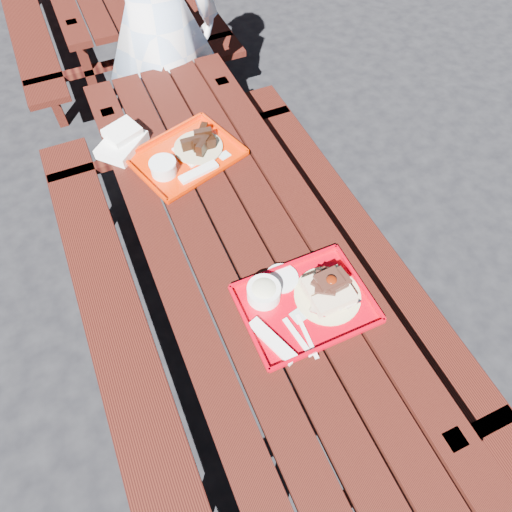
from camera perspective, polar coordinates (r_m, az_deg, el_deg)
name	(u,v)px	position (r m, az deg, el deg)	size (l,w,h in m)	color
ground	(245,320)	(2.44, -1.44, -8.06)	(60.00, 60.00, 0.00)	black
picnic_table_near	(242,263)	(1.95, -1.78, -0.90)	(1.41, 2.40, 0.75)	#3A120B
near_tray	(303,297)	(1.62, 5.86, -5.11)	(0.45, 0.39, 0.14)	#BB0010
far_tray	(185,156)	(2.08, -8.82, 12.23)	(0.53, 0.47, 0.08)	red
white_cloth	(122,141)	(2.20, -16.39, 13.60)	(0.26, 0.26, 0.09)	white
person	(157,21)	(2.71, -12.31, 26.78)	(0.67, 0.44, 1.83)	#AFCDF6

